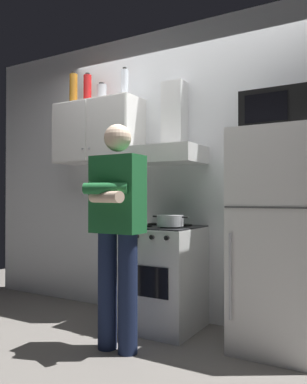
{
  "coord_description": "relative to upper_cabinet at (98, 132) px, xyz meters",
  "views": [
    {
      "loc": [
        1.54,
        -2.68,
        1.11
      ],
      "look_at": [
        0.0,
        0.0,
        1.15
      ],
      "focal_mm": 36.61,
      "sensor_mm": 36.0,
      "label": 1
    }
  ],
  "objects": [
    {
      "name": "ground_plane",
      "position": [
        0.85,
        -0.37,
        -1.75
      ],
      "size": [
        7.0,
        7.0,
        0.0
      ],
      "primitive_type": "plane",
      "color": "slate"
    },
    {
      "name": "stove_oven",
      "position": [
        0.8,
        -0.13,
        -1.32
      ],
      "size": [
        0.6,
        0.62,
        0.87
      ],
      "color": "silver",
      "rests_on": "ground_plane"
    },
    {
      "name": "bottle_liquor_amber",
      "position": [
        -0.29,
        -0.03,
        0.46
      ],
      "size": [
        0.08,
        0.08,
        0.33
      ],
      "color": "#B7721E",
      "rests_on": "upper_cabinet"
    },
    {
      "name": "bottle_canister_steel",
      "position": [
        0.02,
        0.03,
        0.39
      ],
      "size": [
        0.1,
        0.1,
        0.19
      ],
      "color": "#B2B5BA",
      "rests_on": "upper_cabinet"
    },
    {
      "name": "person_standing",
      "position": [
        0.75,
        -0.73,
        -0.85
      ],
      "size": [
        0.38,
        0.33,
        1.64
      ],
      "color": "#192342",
      "rests_on": "ground_plane"
    },
    {
      "name": "cooking_pot",
      "position": [
        0.93,
        -0.24,
        -0.83
      ],
      "size": [
        0.32,
        0.22,
        0.09
      ],
      "color": "#B7BABF",
      "rests_on": "stove_oven"
    },
    {
      "name": "range_hood",
      "position": [
        0.8,
        0.0,
        -0.15
      ],
      "size": [
        0.6,
        0.44,
        0.75
      ],
      "color": "white"
    },
    {
      "name": "bottle_vodka_clear",
      "position": [
        0.29,
        0.04,
        0.44
      ],
      "size": [
        0.07,
        0.07,
        0.3
      ],
      "color": "silver",
      "rests_on": "upper_cabinet"
    },
    {
      "name": "bottle_soda_red",
      "position": [
        -0.12,
        -0.01,
        0.44
      ],
      "size": [
        0.08,
        0.08,
        0.3
      ],
      "color": "red",
      "rests_on": "upper_cabinet"
    },
    {
      "name": "refrigerator",
      "position": [
        1.75,
        -0.12,
        -0.95
      ],
      "size": [
        0.6,
        0.62,
        1.6
      ],
      "color": "white",
      "rests_on": "ground_plane"
    },
    {
      "name": "back_wall_tiled",
      "position": [
        0.85,
        0.23,
        -0.4
      ],
      "size": [
        4.8,
        0.1,
        2.7
      ],
      "primitive_type": "cube",
      "color": "white",
      "rests_on": "ground_plane"
    },
    {
      "name": "upper_cabinet",
      "position": [
        0.0,
        0.0,
        0.0
      ],
      "size": [
        0.9,
        0.37,
        0.6
      ],
      "color": "white"
    },
    {
      "name": "microwave",
      "position": [
        1.75,
        -0.11,
        -0.01
      ],
      "size": [
        0.48,
        0.37,
        0.28
      ],
      "color": "black",
      "rests_on": "refrigerator"
    }
  ]
}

